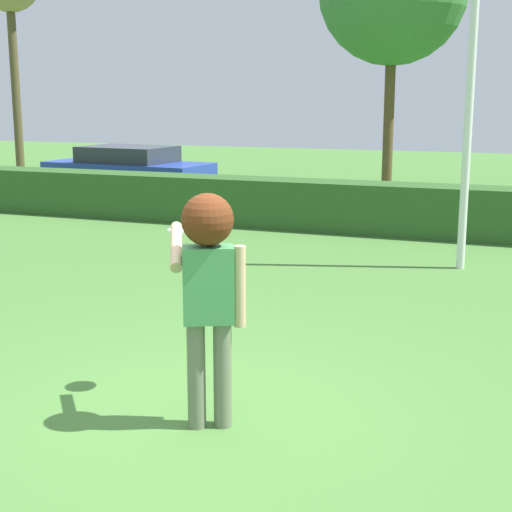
{
  "coord_description": "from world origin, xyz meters",
  "views": [
    {
      "loc": [
        2.49,
        -5.23,
        2.51
      ],
      "look_at": [
        0.2,
        0.8,
        1.15
      ],
      "focal_mm": 53.57,
      "sensor_mm": 36.0,
      "label": 1
    }
  ],
  "objects_px": {
    "person": "(208,275)",
    "lamppost": "(473,36)",
    "frisbee": "(183,231)",
    "parked_car_blue": "(128,169)"
  },
  "relations": [
    {
      "from": "person",
      "to": "lamppost",
      "type": "bearing_deg",
      "value": 79.2
    },
    {
      "from": "lamppost",
      "to": "frisbee",
      "type": "bearing_deg",
      "value": -106.58
    },
    {
      "from": "person",
      "to": "frisbee",
      "type": "relative_size",
      "value": 7.08
    },
    {
      "from": "frisbee",
      "to": "lamppost",
      "type": "height_order",
      "value": "lamppost"
    },
    {
      "from": "person",
      "to": "lamppost",
      "type": "distance_m",
      "value": 6.78
    },
    {
      "from": "person",
      "to": "parked_car_blue",
      "type": "distance_m",
      "value": 14.08
    },
    {
      "from": "frisbee",
      "to": "parked_car_blue",
      "type": "relative_size",
      "value": 0.06
    },
    {
      "from": "person",
      "to": "parked_car_blue",
      "type": "bearing_deg",
      "value": 122.58
    },
    {
      "from": "lamppost",
      "to": "parked_car_blue",
      "type": "distance_m",
      "value": 10.7
    },
    {
      "from": "frisbee",
      "to": "lamppost",
      "type": "relative_size",
      "value": 0.04
    }
  ]
}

